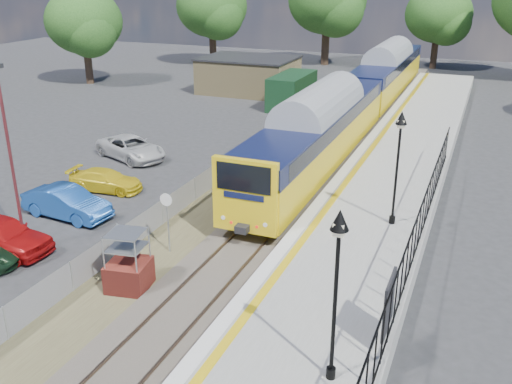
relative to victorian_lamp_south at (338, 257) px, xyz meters
The scene contains 18 objects.
ground 8.05m from the victorian_lamp_south, 143.97° to the left, with size 120.00×120.00×0.00m, color #2D2D30.
track_bed 15.50m from the victorian_lamp_south, 113.60° to the left, with size 5.90×80.00×0.29m.
platform 12.67m from the victorian_lamp_south, 96.18° to the left, with size 5.00×70.00×0.90m, color gray.
platform_edge 12.92m from the victorian_lamp_south, 105.65° to the left, with size 0.90×70.00×0.01m.
victorian_lamp_south is the anchor object (origin of this frame).
victorian_lamp_north 10.00m from the victorian_lamp_south, 91.15° to the left, with size 0.44×0.44×4.60m.
palisade_fence 6.79m from the victorian_lamp_south, 80.47° to the left, with size 0.12×26.00×2.00m.
wire_fence 19.07m from the victorian_lamp_south, 121.23° to the left, with size 0.06×52.00×1.20m.
outbuilding 38.94m from the victorian_lamp_south, 114.99° to the left, with size 10.80×10.10×3.12m.
tree_line 46.24m from the victorian_lamp_south, 95.09° to the left, with size 56.80×43.80×11.88m.
train 28.32m from the victorian_lamp_south, 101.22° to the left, with size 2.82×40.83×3.51m.
brick_plinth 9.12m from the victorian_lamp_south, 159.82° to the left, with size 1.58×1.58×2.21m.
speed_sign 10.31m from the victorian_lamp_south, 144.34° to the left, with size 0.51×0.10×2.54m.
carpark_lamp 14.22m from the victorian_lamp_south, 163.84° to the left, with size 0.25×0.50×7.32m.
car_red 15.11m from the victorian_lamp_south, 166.36° to the left, with size 1.73×4.30×1.46m, color #AF1010.
car_blue 16.24m from the victorian_lamp_south, 153.20° to the left, with size 1.48×4.24×1.40m, color #194999.
car_yellow 18.35m from the victorian_lamp_south, 144.04° to the left, with size 1.52×3.75×1.09m, color yellow.
car_white 22.75m from the victorian_lamp_south, 136.53° to the left, with size 2.18×4.74×1.32m, color silver.
Camera 1 is at (8.17, -15.46, 10.48)m, focal length 40.00 mm.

